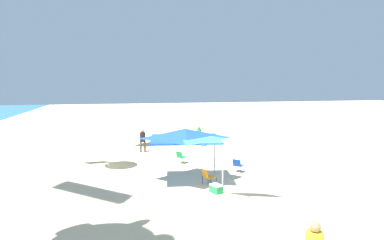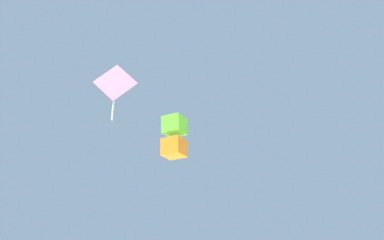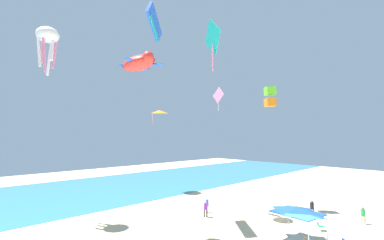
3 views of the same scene
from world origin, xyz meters
name	(u,v)px [view 2 (image 2 of 3)]	position (x,y,z in m)	size (l,w,h in m)	color
kite_diamond_pink	(115,85)	(3.70, 11.21, 13.56)	(0.39, 2.02, 2.92)	pink
kite_box_lime	(174,137)	(9.28, 7.51, 13.65)	(1.68, 1.67, 2.53)	#66D82D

